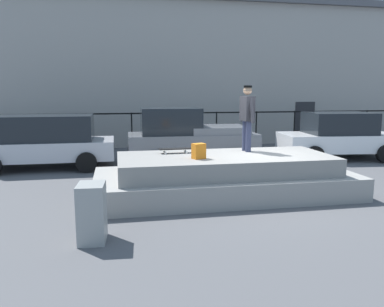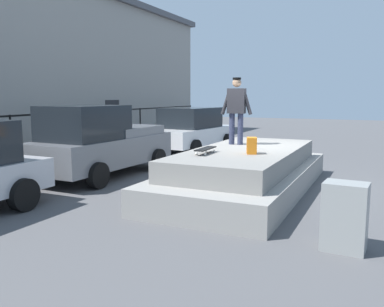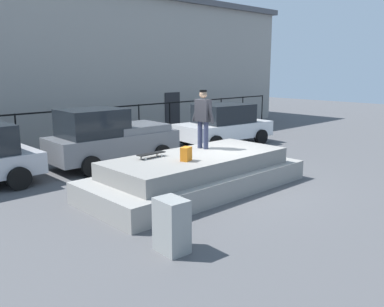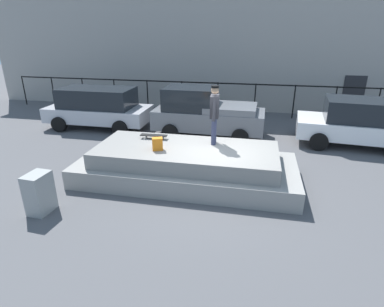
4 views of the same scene
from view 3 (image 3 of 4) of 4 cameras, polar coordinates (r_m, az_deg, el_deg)
ground_plane at (r=11.75m, az=3.75°, el=-4.23°), size 60.00×60.00×0.00m
concrete_ledge at (r=11.06m, az=0.73°, el=-2.86°), size 6.22×2.67×0.98m
skateboarder at (r=11.63m, az=1.55°, el=5.35°), size 0.28×0.81×1.67m
skateboard at (r=10.60m, az=-5.69°, el=-0.05°), size 0.82×0.25×0.12m
backpack at (r=10.17m, az=-0.82°, el=-0.07°), size 0.33×0.29×0.35m
car_grey_pickup_mid at (r=14.04m, az=-11.38°, el=2.21°), size 4.42×2.09×1.95m
car_white_sedan_far at (r=17.68m, az=4.41°, el=4.09°), size 4.35×2.49×1.73m
utility_box at (r=7.43m, az=-2.85°, el=-9.96°), size 0.48×0.63×0.99m
fence_row at (r=17.46m, az=-14.76°, el=4.48°), size 24.06×0.06×1.62m
warehouse_building at (r=22.08m, az=-21.81°, el=11.42°), size 28.60×8.98×6.79m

